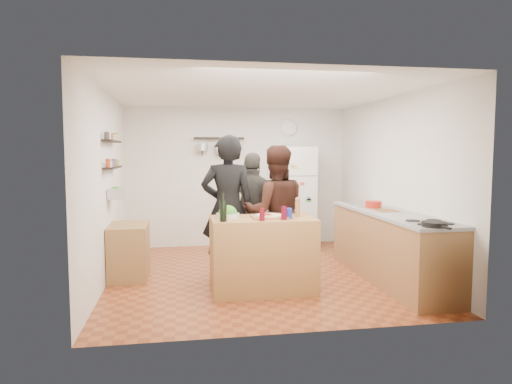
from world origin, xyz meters
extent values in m
plane|color=brown|center=(0.00, 0.00, 0.00)|extent=(4.20, 4.20, 0.00)
plane|color=white|center=(0.00, 0.00, 2.50)|extent=(4.20, 4.20, 0.00)
plane|color=silver|center=(0.00, 2.10, 1.25)|extent=(4.00, 0.00, 4.00)
plane|color=silver|center=(-2.00, 0.00, 1.25)|extent=(0.00, 4.20, 4.20)
plane|color=silver|center=(2.00, 0.00, 1.25)|extent=(0.00, 4.20, 4.20)
cube|color=#A4763C|center=(-0.06, -0.75, 0.46)|extent=(1.25, 0.72, 0.91)
cube|color=#9A5E38|center=(0.02, -0.77, 0.92)|extent=(0.42, 0.34, 0.02)
cylinder|color=beige|center=(0.02, -0.77, 0.94)|extent=(0.34, 0.34, 0.02)
cylinder|color=silver|center=(-0.48, -0.70, 0.94)|extent=(0.28, 0.28, 0.06)
cylinder|color=black|center=(-0.56, -0.97, 1.03)|extent=(0.08, 0.08, 0.24)
cylinder|color=#610816|center=(-0.11, -0.99, 0.99)|extent=(0.06, 0.06, 0.15)
cylinder|color=#540717|center=(0.16, -0.95, 0.99)|extent=(0.07, 0.07, 0.16)
cylinder|color=#94663E|center=(0.39, -0.70, 1.01)|extent=(0.06, 0.06, 0.19)
cylinder|color=navy|center=(0.24, -0.87, 0.97)|extent=(0.08, 0.08, 0.13)
imported|color=black|center=(-0.43, -0.18, 0.97)|extent=(0.74, 0.52, 1.93)
imported|color=black|center=(0.20, -0.22, 0.90)|extent=(0.92, 0.74, 1.79)
imported|color=#33312D|center=(-0.01, 0.25, 0.85)|extent=(1.08, 0.74, 1.70)
cube|color=#9E7042|center=(1.70, -0.55, 0.45)|extent=(0.63, 2.63, 0.90)
cube|color=white|center=(1.70, -1.50, 0.91)|extent=(0.60, 0.62, 0.02)
cylinder|color=black|center=(1.60, -1.77, 0.95)|extent=(0.27, 0.27, 0.05)
cube|color=silver|center=(1.70, 0.30, 0.92)|extent=(0.50, 0.80, 0.03)
cube|color=#9B6938|center=(1.70, -0.44, 0.91)|extent=(0.30, 0.40, 0.02)
cylinder|color=#AA2013|center=(1.65, -0.11, 0.97)|extent=(0.23, 0.23, 0.10)
cube|color=white|center=(0.95, 1.75, 0.90)|extent=(0.70, 0.68, 1.80)
cylinder|color=silver|center=(0.95, 2.08, 2.15)|extent=(0.30, 0.03, 0.30)
cube|color=black|center=(-1.93, 0.20, 1.50)|extent=(0.12, 1.00, 0.02)
cube|color=black|center=(-1.93, 0.20, 1.85)|extent=(0.12, 1.00, 0.02)
cube|color=silver|center=(-1.90, 0.20, 1.15)|extent=(0.18, 0.35, 0.14)
cube|color=#A37E44|center=(-1.74, 0.15, 0.36)|extent=(0.50, 0.80, 0.73)
cube|color=black|center=(-0.35, 2.00, 1.95)|extent=(0.90, 0.04, 0.04)
camera|label=1|loc=(-1.05, -6.15, 1.70)|focal=32.00mm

